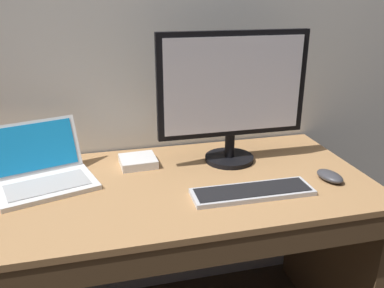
# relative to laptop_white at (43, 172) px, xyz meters

# --- Properties ---
(desk) EXTENTS (1.53, 0.71, 0.75)m
(desk) POSITION_rel_laptop_white_xyz_m (0.39, -0.12, -0.31)
(desk) COLOR #A87A4C
(desk) RESTS_ON ground
(laptop_white) EXTENTS (0.39, 0.37, 0.20)m
(laptop_white) POSITION_rel_laptop_white_xyz_m (0.00, 0.00, 0.00)
(laptop_white) COLOR white
(laptop_white) RESTS_ON desk
(external_monitor) EXTENTS (0.58, 0.19, 0.51)m
(external_monitor) POSITION_rel_laptop_white_xyz_m (0.70, 0.02, 0.24)
(external_monitor) COLOR black
(external_monitor) RESTS_ON desk
(wired_keyboard) EXTENTS (0.41, 0.13, 0.02)m
(wired_keyboard) POSITION_rel_laptop_white_xyz_m (0.69, -0.26, -0.03)
(wired_keyboard) COLOR #BCBCC1
(wired_keyboard) RESTS_ON desk
(computer_mouse) EXTENTS (0.09, 0.12, 0.03)m
(computer_mouse) POSITION_rel_laptop_white_xyz_m (1.00, -0.23, -0.03)
(computer_mouse) COLOR #38383D
(computer_mouse) RESTS_ON desk
(external_drive_box) EXTENTS (0.14, 0.14, 0.03)m
(external_drive_box) POSITION_rel_laptop_white_xyz_m (0.34, 0.08, -0.03)
(external_drive_box) COLOR silver
(external_drive_box) RESTS_ON desk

